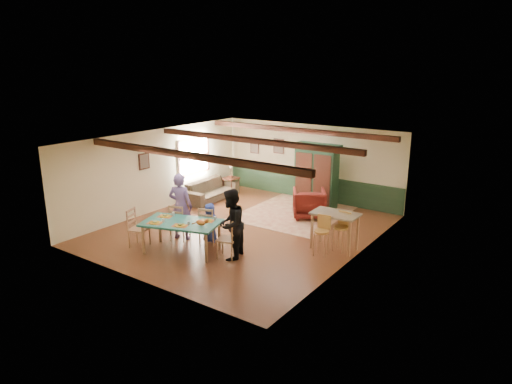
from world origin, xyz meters
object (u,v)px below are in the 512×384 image
Objects in this scene: dining_chair_end_left at (139,228)px; bar_stool_left at (321,236)px; end_table at (231,185)px; counter_table at (335,231)px; dining_table at (182,237)px; armoire at (316,176)px; table_lamp at (231,170)px; dining_chair_end_right at (227,238)px; person_child at (210,223)px; bar_stool_right at (341,232)px; person_man at (181,206)px; sofa at (211,190)px; dining_chair_far_right at (209,225)px; dining_chair_far_left at (180,222)px; person_woman at (231,224)px; cat at (201,222)px; armchair at (309,203)px.

dining_chair_end_left is 4.82m from bar_stool_left.
end_table is 6.23m from counter_table.
dining_table is 0.90× the size of armoire.
table_lamp is 0.47× the size of counter_table.
armoire is at bearing 164.02° from dining_chair_end_right.
person_child is 4.94m from table_lamp.
table_lamp is 0.53× the size of bar_stool_right.
person_man is at bearing -68.75° from table_lamp.
dining_chair_far_right is at bearing -143.44° from sofa.
dining_chair_far_right is 3.37m from counter_table.
dining_chair_far_right is 5.03m from table_lamp.
dining_chair_far_left is 0.58× the size of person_woman.
bar_stool_left is at bearing 110.16° from dining_chair_end_right.
person_woman reaches higher than end_table.
bar_stool_right is (5.78, -2.77, 0.22)m from end_table.
table_lamp is at bearing 115.11° from dining_table.
dining_chair_end_left reaches higher than end_table.
end_table is 1.09× the size of table_lamp.
bar_stool_left reaches higher than counter_table.
bar_stool_right is (4.55, 2.79, 0.01)m from dining_chair_end_left.
dining_chair_far_right is (0.17, 0.88, 0.11)m from dining_table.
cat is (0.46, -0.88, 0.37)m from person_child.
end_table is (-2.57, 4.21, -0.24)m from person_child.
person_woman reaches higher than bar_stool_left.
armoire is (2.21, 5.83, 0.58)m from dining_chair_end_left.
armchair is at bearing 140.65° from bar_stool_right.
sofa is at bearing -79.40° from person_man.
bar_stool_left is at bearing 179.31° from person_man.
person_child is at bearing 180.00° from person_man.
counter_table is at bearing 117.96° from dining_chair_end_right.
end_table is at bearing 0.00° from table_lamp.
bar_stool_left is at bearing -31.06° from table_lamp.
person_child is 4.60m from armoire.
bar_stool_left is (3.75, 1.17, -0.42)m from person_man.
dining_chair_far_right is at bearing 174.29° from person_man.
dining_chair_end_left is at bearing 46.85° from person_man.
bar_stool_right is at bearing -175.03° from person_man.
dining_chair_far_right is 4.68m from armoire.
bar_stool_right reaches higher than dining_chair_end_left.
counter_table is (3.17, 2.42, 0.09)m from dining_table.
dining_table is 4.13m from bar_stool_right.
counter_table is (5.72, -1.71, 0.16)m from sofa.
person_child is 2.79× the size of cat.
person_child is at bearing -150.86° from bar_stool_right.
armchair is at bearing -137.11° from person_man.
dining_table is at bearing -102.12° from armoire.
person_woman is (1.98, -0.28, -0.04)m from person_man.
person_woman is at bearing -147.36° from bar_stool_left.
dining_chair_end_right is at bearing -138.43° from sofa.
counter_table is (2.56, 2.34, -0.41)m from cat.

